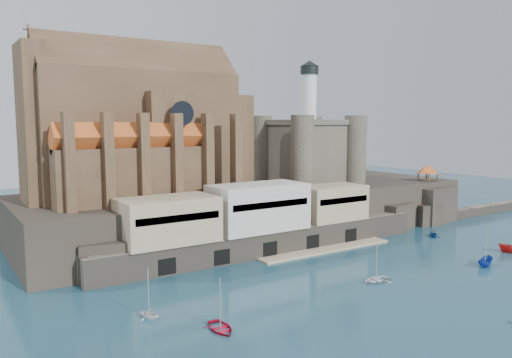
{
  "coord_description": "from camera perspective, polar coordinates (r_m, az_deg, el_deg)",
  "views": [
    {
      "loc": [
        -60.67,
        -52.61,
        24.35
      ],
      "look_at": [
        -4.82,
        32.0,
        12.85
      ],
      "focal_mm": 35.0,
      "sensor_mm": 36.0,
      "label": 1
    }
  ],
  "objects": [
    {
      "name": "breakwater",
      "position": [
        150.02,
        25.09,
        -3.48
      ],
      "size": [
        40.0,
        3.0,
        2.4
      ],
      "primitive_type": "cube",
      "color": "#686053",
      "rests_on": "ground"
    },
    {
      "name": "pavilion",
      "position": [
        129.82,
        19.05,
        0.98
      ],
      "size": [
        6.4,
        6.4,
        5.4
      ],
      "color": "#4A3522",
      "rests_on": "rock_outcrop"
    },
    {
      "name": "castle_keep",
      "position": [
        121.25,
        5.9,
        3.59
      ],
      "size": [
        21.2,
        21.2,
        29.3
      ],
      "color": "#484438",
      "rests_on": "promontory"
    },
    {
      "name": "boat_7",
      "position": [
        114.14,
        19.59,
        -6.22
      ],
      "size": [
        3.46,
        3.39,
        3.49
      ],
      "primitive_type": "imported",
      "rotation": [
        0.0,
        0.0,
        5.54
      ],
      "color": "navy",
      "rests_on": "ground"
    },
    {
      "name": "boat_4",
      "position": [
        66.24,
        -12.12,
        -15.25
      ],
      "size": [
        3.2,
        2.76,
        3.17
      ],
      "primitive_type": "imported",
      "rotation": [
        0.0,
        0.0,
        3.63
      ],
      "color": "silver",
      "rests_on": "ground"
    },
    {
      "name": "promontory",
      "position": [
        111.78,
        -0.1,
        -3.53
      ],
      "size": [
        100.0,
        36.0,
        10.0
      ],
      "color": "black",
      "rests_on": "ground"
    },
    {
      "name": "church",
      "position": [
        101.3,
        -12.33,
        5.07
      ],
      "size": [
        47.0,
        25.93,
        30.51
      ],
      "color": "#4A3522",
      "rests_on": "promontory"
    },
    {
      "name": "boat_0",
      "position": [
        61.64,
        -4.1,
        -16.81
      ],
      "size": [
        3.69,
        1.46,
        5.03
      ],
      "primitive_type": "imported",
      "rotation": [
        0.0,
        0.0,
        6.17
      ],
      "color": "#B90722",
      "rests_on": "ground"
    },
    {
      "name": "ground",
      "position": [
        83.91,
        15.22,
        -10.63
      ],
      "size": [
        300.0,
        300.0,
        0.0
      ],
      "primitive_type": "plane",
      "color": "#194154",
      "rests_on": "ground"
    },
    {
      "name": "boat_6",
      "position": [
        80.56,
        13.57,
        -11.31
      ],
      "size": [
        1.11,
        3.63,
        5.05
      ],
      "primitive_type": "imported",
      "rotation": [
        0.0,
        0.0,
        4.73
      ],
      "color": "silver",
      "rests_on": "ground"
    },
    {
      "name": "quay",
      "position": [
        92.79,
        0.27,
        -4.89
      ],
      "size": [
        70.0,
        12.0,
        13.05
      ],
      "color": "#686053",
      "rests_on": "ground"
    },
    {
      "name": "boat_2",
      "position": [
        94.79,
        24.7,
        -9.02
      ],
      "size": [
        2.21,
        2.17,
        4.66
      ],
      "primitive_type": "imported",
      "rotation": [
        0.0,
        0.0,
        1.85
      ],
      "color": "navy",
      "rests_on": "ground"
    },
    {
      "name": "rock_outcrop",
      "position": [
        130.8,
        18.97,
        -2.83
      ],
      "size": [
        14.5,
        10.5,
        8.7
      ],
      "color": "black",
      "rests_on": "ground"
    }
  ]
}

